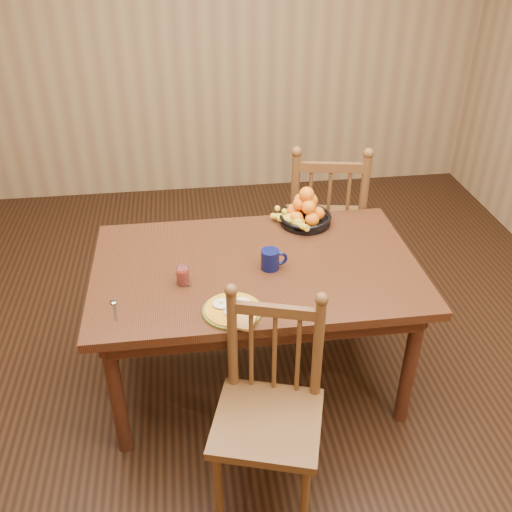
{
  "coord_description": "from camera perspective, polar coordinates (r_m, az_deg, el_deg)",
  "views": [
    {
      "loc": [
        -0.32,
        -2.33,
        2.29
      ],
      "look_at": [
        0.0,
        0.0,
        0.8
      ],
      "focal_mm": 40.0,
      "sensor_mm": 36.0,
      "label": 1
    }
  ],
  "objects": [
    {
      "name": "juice_glass",
      "position": [
        2.68,
        -7.32,
        -2.0
      ],
      "size": [
        0.06,
        0.06,
        0.09
      ],
      "color": "silver",
      "rests_on": "dining_table"
    },
    {
      "name": "dining_table",
      "position": [
        2.86,
        0.0,
        -2.28
      ],
      "size": [
        1.6,
        1.0,
        0.75
      ],
      "color": "black",
      "rests_on": "ground"
    },
    {
      "name": "coffee_mug",
      "position": [
        2.76,
        1.51,
        -0.32
      ],
      "size": [
        0.13,
        0.09,
        0.1
      ],
      "color": "#0A0F39",
      "rests_on": "dining_table"
    },
    {
      "name": "chair_near",
      "position": [
        2.46,
        1.3,
        -15.29
      ],
      "size": [
        0.54,
        0.53,
        0.97
      ],
      "rotation": [
        0.0,
        0.0,
        -0.3
      ],
      "color": "#523218",
      "rests_on": "ground"
    },
    {
      "name": "spoon",
      "position": [
        2.62,
        -14.0,
        -4.75
      ],
      "size": [
        0.04,
        0.16,
        0.01
      ],
      "rotation": [
        0.0,
        0.0,
        0.15
      ],
      "color": "silver",
      "rests_on": "dining_table"
    },
    {
      "name": "room",
      "position": [
        2.54,
        0.0,
        10.56
      ],
      "size": [
        4.52,
        5.02,
        2.72
      ],
      "color": "black",
      "rests_on": "ground"
    },
    {
      "name": "chair_far",
      "position": [
        3.65,
        6.88,
        3.13
      ],
      "size": [
        0.57,
        0.55,
        1.08
      ],
      "rotation": [
        0.0,
        0.0,
        2.96
      ],
      "color": "#523218",
      "rests_on": "ground"
    },
    {
      "name": "fork",
      "position": [
        2.74,
        -7.22,
        -2.03
      ],
      "size": [
        0.08,
        0.18,
        0.0
      ],
      "rotation": [
        0.0,
        0.0,
        0.51
      ],
      "color": "silver",
      "rests_on": "dining_table"
    },
    {
      "name": "fruit_bowl",
      "position": [
        3.15,
        4.86,
        4.33
      ],
      "size": [
        0.32,
        0.32,
        0.22
      ],
      "color": "black",
      "rests_on": "dining_table"
    },
    {
      "name": "breakfast_plate",
      "position": [
        2.5,
        -2.31,
        -5.44
      ],
      "size": [
        0.26,
        0.3,
        0.04
      ],
      "color": "#59601E",
      "rests_on": "dining_table"
    }
  ]
}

